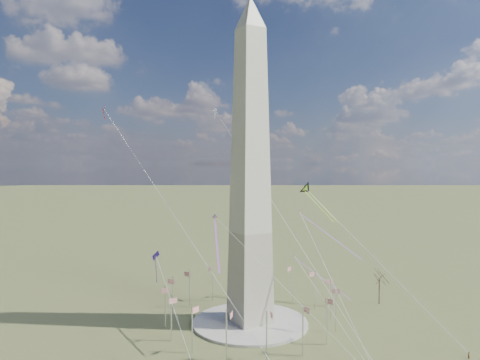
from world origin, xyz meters
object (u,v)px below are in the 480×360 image
tree_near (379,278)px  kite_delta_black (308,191)px  person_east (469,355)px  washington_monument (250,170)px

tree_near → kite_delta_black: bearing=132.4°
tree_near → person_east: bearing=-108.4°
person_east → kite_delta_black: size_ratio=0.11×
washington_monument → tree_near: (49.42, -7.26, -38.58)m
person_east → kite_delta_black: bearing=-89.0°
washington_monument → kite_delta_black: 35.17m
tree_near → kite_delta_black: 39.75m
tree_near → kite_delta_black: (-17.23, 18.87, 30.45)m
tree_near → kite_delta_black: kite_delta_black is taller
tree_near → kite_delta_black: size_ratio=0.80×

